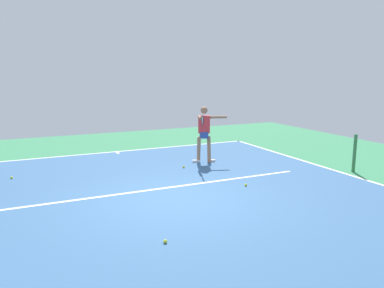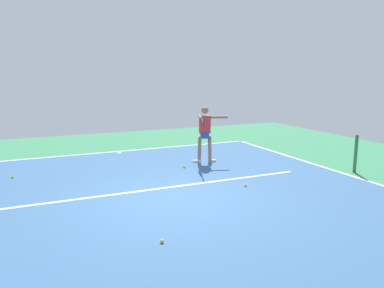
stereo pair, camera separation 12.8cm
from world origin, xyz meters
TOP-DOWN VIEW (x-y plane):
  - ground_plane at (0.00, 0.00)m, footprint 19.76×19.76m
  - court_surface at (0.00, 0.00)m, footprint 10.19×11.12m
  - court_line_baseline_near at (0.00, -5.51)m, footprint 10.19×0.10m
  - court_line_sideline_left at (-5.04, 0.00)m, footprint 0.10×11.12m
  - court_line_service at (0.00, -0.80)m, footprint 7.64×0.10m
  - court_line_centre_mark at (0.00, -5.31)m, footprint 0.10×0.30m
  - net_post at (-5.39, 0.00)m, footprint 0.09×0.09m
  - tennis_player at (-2.11, -2.79)m, footprint 1.18×1.12m
  - tennis_ball_far_corner at (-1.25, -2.41)m, footprint 0.07×0.07m
  - tennis_ball_by_sideline at (-1.91, -0.11)m, footprint 0.07×0.07m
  - tennis_ball_by_baseline at (1.00, 2.01)m, footprint 0.07×0.07m
  - tennis_ball_near_service_line at (3.32, -3.25)m, footprint 0.07×0.07m

SIDE VIEW (x-z plane):
  - ground_plane at x=0.00m, z-range 0.00..0.00m
  - court_surface at x=0.00m, z-range 0.00..0.00m
  - court_line_baseline_near at x=0.00m, z-range 0.00..0.01m
  - court_line_sideline_left at x=-5.04m, z-range 0.00..0.01m
  - court_line_service at x=0.00m, z-range 0.00..0.01m
  - court_line_centre_mark at x=0.00m, z-range 0.00..0.01m
  - tennis_ball_far_corner at x=-1.25m, z-range 0.00..0.07m
  - tennis_ball_by_sideline at x=-1.91m, z-range 0.00..0.07m
  - tennis_ball_by_baseline at x=1.00m, z-range 0.00..0.07m
  - tennis_ball_near_service_line at x=3.32m, z-range 0.00..0.07m
  - net_post at x=-5.39m, z-range 0.00..1.07m
  - tennis_player at x=-2.11m, z-range 0.13..1.87m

